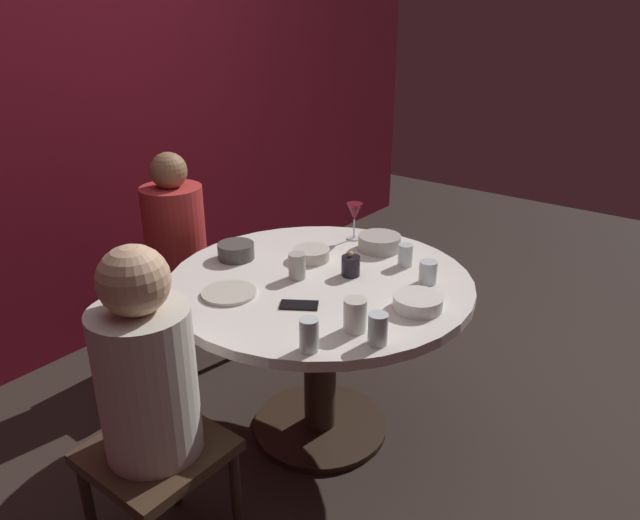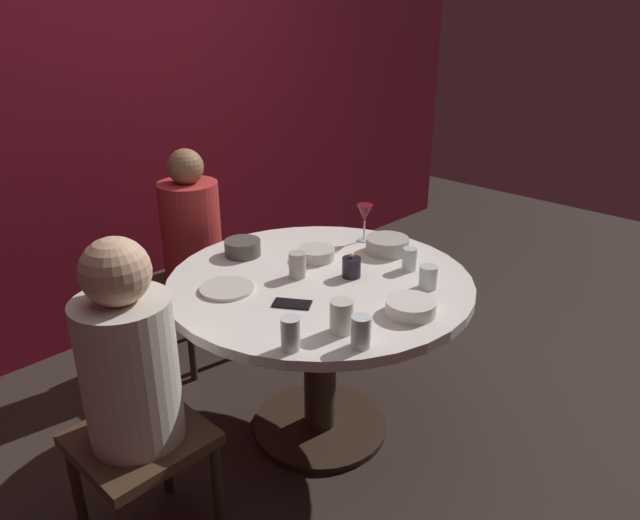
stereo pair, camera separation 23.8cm
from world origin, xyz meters
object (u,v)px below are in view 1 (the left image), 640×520
(cell_phone, at_px, (299,305))
(cup_far_edge, at_px, (297,266))
(dinner_plate, at_px, (229,293))
(dining_table, at_px, (320,315))
(candle_holder, at_px, (351,266))
(seated_diner_left, at_px, (147,381))
(wine_glass, at_px, (354,213))
(bowl_salad_center, at_px, (311,254))
(bowl_small_white, at_px, (236,251))
(cup_beside_wine, at_px, (405,255))
(cup_by_left_diner, at_px, (355,315))
(cup_center_front, at_px, (309,335))
(seated_diner_back, at_px, (176,240))
(bowl_sauce_side, at_px, (379,242))
(bowl_serving_large, at_px, (418,302))
(cup_by_right_diner, at_px, (428,272))
(cup_near_candle, at_px, (378,329))

(cell_phone, relative_size, cup_far_edge, 1.33)
(dinner_plate, xyz_separation_m, cup_far_edge, (0.28, -0.11, 0.05))
(dinner_plate, height_order, cell_phone, dinner_plate)
(dinner_plate, distance_m, cup_far_edge, 0.30)
(dining_table, distance_m, candle_holder, 0.25)
(dining_table, xyz_separation_m, candle_holder, (0.10, -0.08, 0.21))
(seated_diner_left, bearing_deg, wine_glass, 6.25)
(cell_phone, relative_size, bowl_salad_center, 0.87)
(bowl_small_white, height_order, cup_beside_wine, cup_beside_wine)
(seated_diner_left, height_order, bowl_small_white, seated_diner_left)
(cup_by_left_diner, xyz_separation_m, cup_center_front, (-0.20, 0.04, -0.00))
(seated_diner_left, relative_size, dinner_plate, 5.48)
(seated_diner_left, xyz_separation_m, seated_diner_back, (0.86, 0.90, -0.02))
(seated_diner_left, xyz_separation_m, bowl_sauce_side, (1.27, -0.02, 0.06))
(dinner_plate, relative_size, bowl_small_white, 1.33)
(cup_beside_wine, bearing_deg, seated_diner_left, 169.98)
(bowl_serving_large, distance_m, cup_by_right_diner, 0.23)
(wine_glass, bearing_deg, seated_diner_back, 120.53)
(wine_glass, bearing_deg, dining_table, -162.29)
(bowl_sauce_side, distance_m, cup_beside_wine, 0.20)
(dining_table, relative_size, cup_center_front, 11.06)
(dining_table, bearing_deg, bowl_small_white, 98.18)
(bowl_small_white, distance_m, cup_by_left_diner, 0.79)
(seated_diner_back, bearing_deg, cup_beside_wine, 16.16)
(seated_diner_left, bearing_deg, bowl_small_white, 27.59)
(bowl_salad_center, bearing_deg, cup_by_left_diner, -128.14)
(cup_near_candle, bearing_deg, cup_far_edge, 66.41)
(dining_table, relative_size, cup_by_left_diner, 10.73)
(cup_near_candle, bearing_deg, candle_holder, 44.29)
(dining_table, distance_m, wine_glass, 0.56)
(wine_glass, xyz_separation_m, cell_phone, (-0.69, -0.23, -0.12))
(cell_phone, distance_m, cup_by_right_diner, 0.55)
(candle_holder, distance_m, bowl_small_white, 0.52)
(dining_table, relative_size, candle_holder, 11.83)
(wine_glass, bearing_deg, cup_by_left_diner, -145.14)
(candle_holder, bearing_deg, seated_diner_back, 95.76)
(seated_diner_left, xyz_separation_m, candle_holder, (0.96, -0.08, 0.07))
(seated_diner_back, xyz_separation_m, cup_near_candle, (-0.29, -1.36, 0.10))
(dinner_plate, relative_size, cup_by_left_diner, 1.84)
(cup_beside_wine, bearing_deg, cup_near_candle, -157.65)
(bowl_salad_center, relative_size, bowl_small_white, 1.01)
(seated_diner_left, xyz_separation_m, wine_glass, (1.30, 0.14, 0.16))
(candle_holder, height_order, dinner_plate, candle_holder)
(cup_by_right_diner, height_order, cup_center_front, cup_center_front)
(cup_by_right_diner, height_order, cup_far_edge, cup_far_edge)
(cup_beside_wine, bearing_deg, cup_far_edge, 142.97)
(cell_phone, distance_m, bowl_sauce_side, 0.65)
(cup_near_candle, distance_m, cup_far_edge, 0.58)
(seated_diner_left, distance_m, cup_near_candle, 0.74)
(seated_diner_left, height_order, wine_glass, seated_diner_left)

